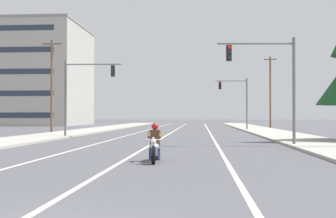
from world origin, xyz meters
name	(u,v)px	position (x,y,z in m)	size (l,w,h in m)	color
lane_stripe_center	(174,131)	(-0.29, 45.00, 0.00)	(0.16, 100.00, 0.01)	beige
lane_stripe_left	(144,131)	(-3.71, 45.00, 0.00)	(0.16, 100.00, 0.01)	beige
lane_stripe_right	(209,131)	(3.66, 45.00, 0.00)	(0.16, 100.00, 0.01)	beige
sidewalk_kerb_right	(271,132)	(9.78, 40.00, 0.07)	(4.40, 110.00, 0.14)	#ADA89E
sidewalk_kerb_left	(79,132)	(-9.78, 40.00, 0.07)	(4.40, 110.00, 0.14)	#ADA89E
motorcycle_with_rider	(155,146)	(0.96, 10.97, 0.59)	(0.70, 2.19, 1.46)	black
traffic_signal_near_right	(272,75)	(6.75, 20.13, 4.07)	(4.44, 0.59, 6.20)	slate
traffic_signal_near_left	(81,86)	(-6.80, 29.65, 4.08)	(4.61, 0.37, 6.20)	slate
traffic_signal_mid_right	(238,96)	(7.13, 47.81, 4.03)	(3.80, 0.50, 6.20)	slate
utility_pole_left_near	(52,84)	(-12.38, 39.12, 4.93)	(2.03, 0.26, 9.46)	brown
utility_pole_right_far	(270,91)	(12.85, 60.66, 5.35)	(1.81, 0.26, 10.34)	brown
apartment_building_far_left_block	(9,76)	(-33.36, 77.24, 9.34)	(28.32, 19.58, 18.68)	#B2ADA3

